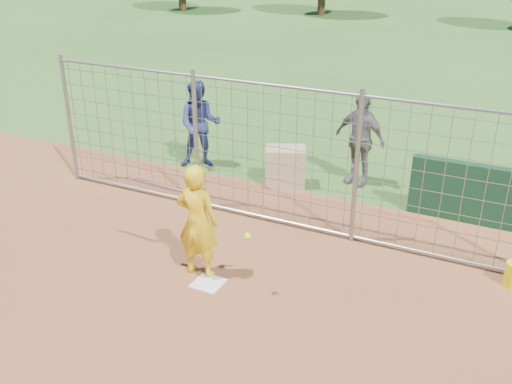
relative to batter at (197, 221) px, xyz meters
The scene contains 9 objects.
ground 0.93m from the batter, ahead, with size 100.00×100.00×0.00m, color #2D591E.
home_plate 0.94m from the batter, 36.17° to the right, with size 0.43×0.43×0.02m, color silver.
dugout_wall 5.15m from the batter, 44.58° to the left, with size 2.60×0.20×1.10m, color #11381E.
batter is the anchor object (origin of this frame).
bystander_a 4.43m from the batter, 120.79° to the left, with size 0.93×0.73×1.92m, color navy.
bystander_b 4.56m from the batter, 75.88° to the left, with size 1.13×0.47×1.92m, color slate.
equipment_bin 3.71m from the batter, 92.80° to the left, with size 0.80×0.55×0.80m, color tan.
equipment_in_play 0.51m from the batter, 125.79° to the right, with size 1.88×0.15×0.59m.
backstop_fence 2.06m from the batter, 82.58° to the left, with size 9.08×0.08×2.60m.
Camera 1 is at (3.78, -6.28, 4.75)m, focal length 40.00 mm.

